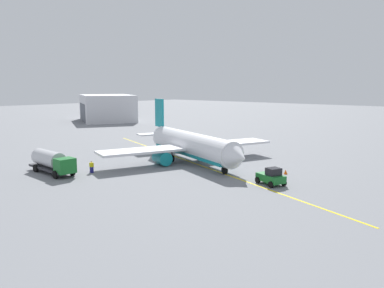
% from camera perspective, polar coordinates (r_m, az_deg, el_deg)
% --- Properties ---
extents(ground_plane, '(400.00, 400.00, 0.00)m').
position_cam_1_polar(ground_plane, '(62.30, 0.00, -2.73)').
color(ground_plane, slate).
extents(airplane, '(28.98, 29.69, 9.83)m').
position_cam_1_polar(airplane, '(62.22, -0.21, -0.19)').
color(airplane, white).
rests_on(airplane, ground).
extents(fuel_tanker, '(9.64, 3.09, 3.15)m').
position_cam_1_polar(fuel_tanker, '(57.67, -19.94, -2.44)').
color(fuel_tanker, '#2D2D33').
rests_on(fuel_tanker, ground).
extents(pushback_tug, '(4.07, 3.33, 2.20)m').
position_cam_1_polar(pushback_tug, '(49.30, 11.62, -4.76)').
color(pushback_tug, '#196B28').
rests_on(pushback_tug, ground).
extents(refueling_worker, '(0.57, 0.45, 1.71)m').
position_cam_1_polar(refueling_worker, '(56.69, -14.60, -3.30)').
color(refueling_worker, navy).
rests_on(refueling_worker, ground).
extents(safety_cone_nose, '(0.56, 0.56, 0.62)m').
position_cam_1_polar(safety_cone_nose, '(55.68, 13.65, -4.02)').
color(safety_cone_nose, '#F2590F').
rests_on(safety_cone_nose, ground).
extents(safety_cone_wingtip, '(0.66, 0.66, 0.73)m').
position_cam_1_polar(safety_cone_wingtip, '(53.35, 12.25, -4.47)').
color(safety_cone_wingtip, '#F2590F').
rests_on(safety_cone_wingtip, ground).
extents(distant_hangar, '(29.08, 25.77, 9.04)m').
position_cam_1_polar(distant_hangar, '(138.83, -12.45, 5.23)').
color(distant_hangar, silver).
rests_on(distant_hangar, ground).
extents(taxi_line_marking, '(63.11, 22.03, 0.01)m').
position_cam_1_polar(taxi_line_marking, '(62.30, 0.00, -2.72)').
color(taxi_line_marking, yellow).
rests_on(taxi_line_marking, ground).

